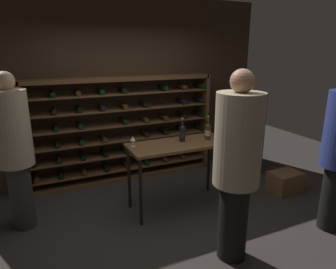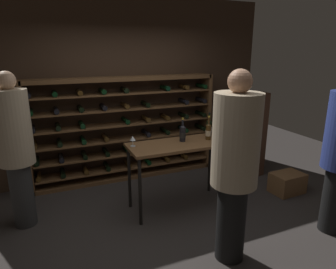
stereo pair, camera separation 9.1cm
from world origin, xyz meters
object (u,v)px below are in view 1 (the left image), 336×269
at_px(wine_crate, 285,182).
at_px(wine_bottle_black_capsule, 208,131).
at_px(tasting_table, 179,150).
at_px(wine_rack, 123,130).
at_px(wine_glass_stemmed_right, 133,139).
at_px(wine_bottle_green_slim, 182,133).
at_px(person_bystander_red_print, 237,161).
at_px(person_bystander_dark_jacket, 14,146).
at_px(wine_bottle_gold_foil, 208,127).
at_px(display_cabinet, 247,134).

distance_m(wine_crate, wine_bottle_black_capsule, 1.57).
bearing_deg(tasting_table, wine_rack, 107.79).
bearing_deg(wine_crate, wine_glass_stemmed_right, 170.57).
bearing_deg(wine_bottle_black_capsule, wine_bottle_green_slim, 170.42).
distance_m(person_bystander_red_print, wine_glass_stemmed_right, 1.45).
bearing_deg(wine_bottle_black_capsule, wine_glass_stemmed_right, 173.73).
distance_m(person_bystander_dark_jacket, wine_crate, 3.83).
bearing_deg(wine_crate, wine_bottle_green_slim, 168.55).
relative_size(wine_crate, wine_bottle_green_slim, 1.48).
xyz_separation_m(tasting_table, wine_bottle_black_capsule, (0.44, -0.00, 0.22)).
distance_m(tasting_table, wine_bottle_green_slim, 0.24).
relative_size(wine_bottle_black_capsule, wine_glass_stemmed_right, 2.46).
bearing_deg(wine_glass_stemmed_right, person_bystander_red_print, -63.53).
relative_size(wine_crate, wine_bottle_gold_foil, 1.40).
xyz_separation_m(wine_rack, person_bystander_dark_jacket, (-1.56, -0.92, 0.21)).
xyz_separation_m(wine_bottle_green_slim, wine_bottle_black_capsule, (0.36, -0.06, 0.00)).
bearing_deg(wine_crate, person_bystander_red_print, -151.40).
relative_size(person_bystander_dark_jacket, wine_glass_stemmed_right, 14.10).
height_order(wine_rack, person_bystander_red_print, person_bystander_red_print).
bearing_deg(wine_bottle_green_slim, display_cabinet, 18.33).
relative_size(wine_rack, wine_glass_stemmed_right, 22.76).
xyz_separation_m(wine_rack, wine_bottle_black_capsule, (0.84, -1.25, 0.19)).
distance_m(tasting_table, display_cabinet, 1.70).
bearing_deg(wine_bottle_gold_foil, wine_crate, -19.85).
bearing_deg(person_bystander_red_print, tasting_table, -166.97).
bearing_deg(person_bystander_dark_jacket, wine_glass_stemmed_right, 19.69).
height_order(tasting_table, wine_crate, tasting_table).
height_order(person_bystander_dark_jacket, wine_bottle_gold_foil, person_bystander_dark_jacket).
distance_m(wine_rack, display_cabinet, 2.12).
bearing_deg(wine_crate, person_bystander_dark_jacket, 170.66).
bearing_deg(wine_bottle_gold_foil, wine_rack, 130.59).
bearing_deg(wine_crate, wine_bottle_gold_foil, 160.15).
bearing_deg(person_bystander_red_print, person_bystander_dark_jacket, -116.10).
bearing_deg(display_cabinet, wine_rack, 161.07).
relative_size(person_bystander_red_print, person_bystander_dark_jacket, 1.03).
height_order(person_bystander_dark_jacket, wine_bottle_green_slim, person_bystander_dark_jacket).
height_order(wine_bottle_green_slim, wine_glass_stemmed_right, wine_bottle_green_slim).
height_order(wine_bottle_black_capsule, wine_glass_stemmed_right, wine_bottle_black_capsule).
relative_size(wine_rack, person_bystander_red_print, 1.57).
xyz_separation_m(wine_crate, wine_glass_stemmed_right, (-2.32, 0.38, 0.87)).
height_order(wine_bottle_black_capsule, wine_bottle_gold_foil, wine_bottle_gold_foil).
xyz_separation_m(tasting_table, wine_bottle_green_slim, (0.08, 0.06, 0.22)).
height_order(person_bystander_red_print, display_cabinet, person_bystander_red_print).
bearing_deg(person_bystander_red_print, wine_glass_stemmed_right, -142.54).
height_order(tasting_table, display_cabinet, display_cabinet).
xyz_separation_m(display_cabinet, wine_bottle_black_capsule, (-1.16, -0.57, 0.32)).
xyz_separation_m(wine_rack, person_bystander_red_print, (0.44, -2.44, 0.23)).
distance_m(wine_bottle_green_slim, wine_bottle_black_capsule, 0.37).
relative_size(tasting_table, wine_crate, 2.85).
relative_size(display_cabinet, wine_glass_stemmed_right, 10.71).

